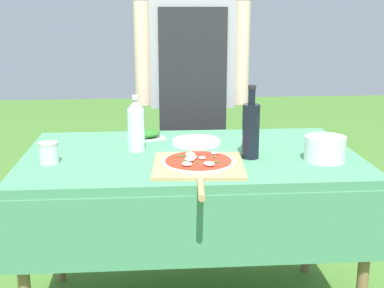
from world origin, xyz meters
name	(u,v)px	position (x,y,z in m)	size (l,w,h in m)	color
prep_table	(191,172)	(0.00, 0.00, 0.70)	(1.44, 0.88, 0.78)	#478960
person_cook	(192,78)	(0.07, 0.77, 1.00)	(0.64, 0.22, 1.70)	#333D56
pizza_on_peel	(198,164)	(0.01, -0.22, 0.80)	(0.38, 0.56, 0.06)	tan
oil_bottle	(251,129)	(0.24, -0.09, 0.90)	(0.07, 0.07, 0.31)	black
water_bottle	(136,125)	(-0.23, 0.06, 0.90)	(0.07, 0.07, 0.24)	silver
herb_container	(146,134)	(-0.19, 0.28, 0.80)	(0.19, 0.17, 0.04)	silver
mixing_tub	(325,149)	(0.54, -0.16, 0.83)	(0.17, 0.17, 0.10)	silver
plate_stack	(196,142)	(0.04, 0.15, 0.79)	(0.22, 0.22, 0.02)	white
sauce_jar	(49,154)	(-0.58, -0.11, 0.82)	(0.08, 0.08, 0.09)	silver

